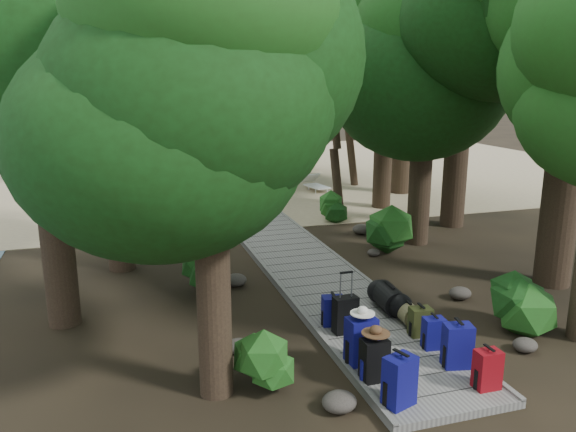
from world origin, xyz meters
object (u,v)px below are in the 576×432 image
object	(u,v)px
duffel_right_black	(389,298)
lone_suitcase_on_sand	(252,196)
backpack_left_d	(333,309)
kayak	(153,193)
backpack_right_b	(458,343)
backpack_left_a	(400,378)
backpack_right_d	(420,320)
backpack_left_b	(374,358)
backpack_right_a	(487,367)
sun_lounger	(317,183)
backpack_left_c	(361,338)
duffel_right_khaki	(407,312)
suitcase_on_boardwalk	(345,315)
backpack_right_c	(434,331)

from	to	relation	value
duffel_right_black	lone_suitcase_on_sand	size ratio (longest dim) A/B	1.11
backpack_left_d	kayak	distance (m)	12.90
backpack_left_d	backpack_right_b	distance (m)	2.31
backpack_left_a	backpack_right_b	size ratio (longest dim) A/B	1.03
backpack_right_d	backpack_left_b	bearing A→B (deg)	-136.54
kayak	backpack_left_a	bearing A→B (deg)	-79.65
backpack_right_a	backpack_right_b	distance (m)	0.66
duffel_right_black	sun_lounger	xyz separation A→B (m)	(2.87, 11.80, -0.04)
lone_suitcase_on_sand	sun_lounger	world-z (taller)	lone_suitcase_on_sand
backpack_left_c	backpack_right_d	distance (m)	1.48
backpack_left_b	backpack_left_d	bearing A→B (deg)	84.75
backpack_right_d	backpack_right_a	bearing A→B (deg)	-83.82
backpack_left_d	sun_lounger	distance (m)	12.75
backpack_left_a	duffel_right_khaki	bearing A→B (deg)	39.50
backpack_left_c	sun_lounger	size ratio (longest dim) A/B	0.43
backpack_right_a	duffel_right_black	size ratio (longest dim) A/B	0.83
backpack_right_a	backpack_right_b	world-z (taller)	backpack_right_b
backpack_left_c	suitcase_on_boardwalk	size ratio (longest dim) A/B	1.26
backpack_left_b	sun_lounger	distance (m)	14.64
backpack_left_b	backpack_right_d	xyz separation A→B (m)	(1.38, 1.09, -0.08)
backpack_left_c	backpack_right_b	xyz separation A→B (m)	(1.34, -0.53, -0.03)
sun_lounger	backpack_left_d	bearing A→B (deg)	-118.67
backpack_left_b	backpack_right_b	bearing A→B (deg)	-1.66
backpack_right_c	backpack_right_a	bearing A→B (deg)	-80.62
backpack_left_a	lone_suitcase_on_sand	size ratio (longest dim) A/B	1.13
backpack_left_c	suitcase_on_boardwalk	distance (m)	1.07
kayak	backpack_right_b	bearing A→B (deg)	-74.29
sun_lounger	duffel_right_khaki	bearing A→B (deg)	-112.63
duffel_right_khaki	duffel_right_black	xyz separation A→B (m)	(-0.07, 0.56, 0.06)
duffel_right_black	sun_lounger	world-z (taller)	sun_lounger
backpack_right_c	backpack_left_c	bearing A→B (deg)	-169.45
backpack_left_b	sun_lounger	xyz separation A→B (m)	(4.25, 14.01, -0.15)
duffel_right_khaki	duffel_right_black	distance (m)	0.57
backpack_left_b	kayak	bearing A→B (deg)	96.75
backpack_left_d	backpack_right_a	size ratio (longest dim) A/B	0.92
backpack_left_d	backpack_right_d	bearing A→B (deg)	-24.29
backpack_left_c	backpack_right_d	size ratio (longest dim) A/B	1.49
backpack_left_c	suitcase_on_boardwalk	bearing A→B (deg)	74.95
duffel_right_khaki	kayak	bearing A→B (deg)	108.23
backpack_left_a	duffel_right_khaki	xyz separation A→B (m)	(1.40, 2.33, -0.20)
suitcase_on_boardwalk	kayak	size ratio (longest dim) A/B	0.18
backpack_left_c	backpack_right_d	bearing A→B (deg)	17.86
backpack_left_a	sun_lounger	xyz separation A→B (m)	(4.21, 14.68, -0.18)
duffel_right_khaki	backpack_left_a	bearing A→B (deg)	-117.96
lone_suitcase_on_sand	backpack_left_d	bearing A→B (deg)	-94.82
backpack_left_d	backpack_right_d	size ratio (longest dim) A/B	1.05
duffel_right_black	kayak	xyz separation A→B (m)	(-3.44, 12.44, -0.16)
backpack_left_a	suitcase_on_boardwalk	distance (m)	2.26
lone_suitcase_on_sand	sun_lounger	distance (m)	3.59
backpack_left_c	sun_lounger	world-z (taller)	backpack_left_c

